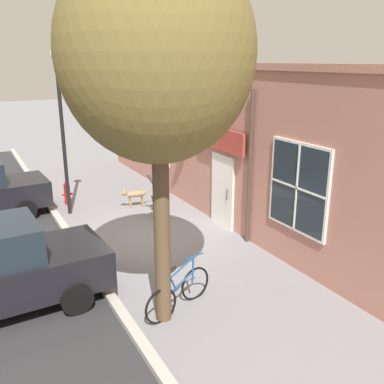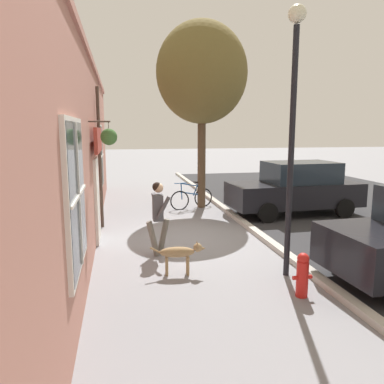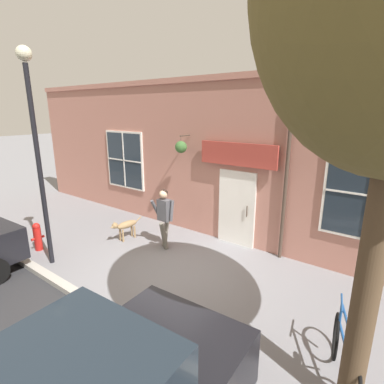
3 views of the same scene
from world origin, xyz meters
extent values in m
plane|color=gray|center=(0.00, 0.00, 0.00)|extent=(90.00, 90.00, 0.00)
cube|color=#B2ADA3|center=(2.00, 0.00, 0.06)|extent=(0.20, 28.00, 0.12)
cube|color=#B27566|center=(-2.35, 0.00, 2.21)|extent=(0.30, 18.00, 4.41)
cube|color=#B27566|center=(-2.35, 0.00, 4.49)|extent=(0.42, 18.00, 0.16)
cube|color=white|center=(-2.18, 0.36, 1.05)|extent=(0.10, 1.10, 2.10)
cube|color=#232D38|center=(-2.15, 0.36, 1.00)|extent=(0.03, 0.90, 1.90)
cylinder|color=#47382D|center=(-2.09, 0.71, 1.05)|extent=(0.03, 0.03, 0.30)
cube|color=#AD3D33|center=(-2.08, 0.36, 2.55)|extent=(0.08, 2.20, 0.60)
cylinder|color=#47382D|center=(-2.12, 1.68, 1.99)|extent=(0.09, 0.09, 3.97)
cylinder|color=#47382D|center=(-1.96, -1.28, 2.96)|extent=(0.44, 0.04, 0.04)
cylinder|color=#47382D|center=(-1.78, -1.28, 2.78)|extent=(0.01, 0.01, 0.34)
cone|color=#2D2823|center=(-1.78, -1.28, 2.56)|extent=(0.32, 0.32, 0.18)
sphere|color=#3D6B33|center=(-1.78, -1.28, 2.65)|extent=(0.34, 0.34, 0.34)
cube|color=white|center=(-2.18, -4.17, 1.95)|extent=(0.08, 1.82, 2.02)
cube|color=#232D38|center=(-2.15, -4.17, 1.95)|extent=(0.03, 1.70, 1.90)
cube|color=white|center=(-2.13, -4.17, 1.95)|extent=(0.04, 0.04, 1.90)
cube|color=white|center=(-2.13, -4.17, 1.95)|extent=(0.04, 1.70, 0.04)
cube|color=white|center=(-2.18, 3.44, 1.95)|extent=(0.08, 1.82, 2.02)
cube|color=#232D38|center=(-2.15, 3.44, 1.95)|extent=(0.03, 1.70, 1.90)
cube|color=white|center=(-2.13, 3.44, 1.95)|extent=(0.04, 0.04, 1.90)
cube|color=white|center=(-2.13, 3.44, 1.95)|extent=(0.04, 1.70, 0.04)
cylinder|color=#6B665B|center=(-0.65, -0.98, 0.40)|extent=(0.29, 0.13, 0.81)
cylinder|color=#6B665B|center=(-0.90, -1.14, 0.40)|extent=(0.29, 0.13, 0.81)
cube|color=#4C4C51|center=(-0.78, -1.06, 1.09)|extent=(0.22, 0.34, 0.58)
sphere|color=tan|center=(-0.76, -1.06, 1.53)|extent=(0.22, 0.22, 0.22)
sphere|color=black|center=(-0.79, -1.06, 1.55)|extent=(0.21, 0.21, 0.21)
cylinder|color=#4C4C51|center=(-0.81, -0.83, 1.10)|extent=(0.16, 0.09, 0.57)
cylinder|color=#4C4C51|center=(-0.68, -1.29, 1.12)|extent=(0.33, 0.09, 0.52)
ellipsoid|color=#997A51|center=(-0.54, -2.32, 0.45)|extent=(0.70, 0.29, 0.21)
cylinder|color=#997A51|center=(-0.33, -2.28, 0.18)|extent=(0.06, 0.06, 0.36)
cylinder|color=#997A51|center=(-0.34, -2.41, 0.18)|extent=(0.06, 0.06, 0.36)
cylinder|color=#997A51|center=(-0.74, -2.24, 0.18)|extent=(0.06, 0.06, 0.36)
cylinder|color=#997A51|center=(-0.75, -2.37, 0.18)|extent=(0.06, 0.06, 0.36)
sphere|color=#997A51|center=(-0.14, -2.36, 0.53)|extent=(0.17, 0.17, 0.17)
cone|color=#997A51|center=(-0.03, -2.37, 0.51)|extent=(0.11, 0.10, 0.09)
cone|color=#997A51|center=(-0.14, -2.31, 0.61)|extent=(0.06, 0.06, 0.07)
cone|color=#997A51|center=(-0.15, -2.41, 0.61)|extent=(0.06, 0.06, 0.07)
cylinder|color=#997A51|center=(-0.96, -2.28, 0.50)|extent=(0.21, 0.06, 0.14)
cylinder|color=brown|center=(1.32, 3.88, 1.82)|extent=(0.29, 0.29, 3.63)
ellipsoid|color=brown|center=(1.32, 3.88, 4.74)|extent=(3.17, 2.86, 3.49)
sphere|color=brown|center=(1.38, 3.88, 4.19)|extent=(2.10, 2.10, 2.10)
torus|color=black|center=(0.47, 3.54, 0.33)|extent=(0.70, 0.19, 0.70)
torus|color=black|center=(1.41, 3.96, 0.33)|extent=(0.70, 0.19, 0.70)
cylinder|color=#1E4C8C|center=(0.94, 3.75, 0.53)|extent=(0.90, 0.44, 0.25)
cylinder|color=#1E4C8C|center=(1.11, 3.82, 0.67)|extent=(0.25, 0.14, 0.46)
cylinder|color=#1E4C8C|center=(0.89, 3.73, 0.85)|extent=(0.76, 0.37, 0.21)
cylinder|color=#1E4C8C|center=(0.54, 3.57, 0.65)|extent=(0.08, 0.06, 0.58)
cylinder|color=#1E4C8C|center=(0.50, 3.55, 0.95)|extent=(0.46, 0.12, 0.03)
ellipsoid|color=black|center=(1.11, 3.82, 0.93)|extent=(0.27, 0.19, 0.11)
cylinder|color=black|center=(2.90, -4.52, 0.31)|extent=(0.63, 0.21, 0.62)
cylinder|color=black|center=(2.82, -2.77, 0.31)|extent=(0.63, 0.21, 0.62)
cylinder|color=black|center=(2.79, 1.19, 0.31)|extent=(0.63, 0.21, 0.62)
cylinder|color=black|center=(2.70, 2.95, 0.31)|extent=(0.63, 0.21, 0.62)
cylinder|color=black|center=(1.54, -2.76, 2.31)|extent=(0.11, 0.11, 4.62)
sphere|color=beige|center=(1.54, -2.76, 4.80)|extent=(0.32, 0.32, 0.32)
cylinder|color=red|center=(1.38, -3.71, 0.31)|extent=(0.20, 0.20, 0.62)
sphere|color=red|center=(1.38, -3.71, 0.67)|extent=(0.20, 0.20, 0.20)
cylinder|color=red|center=(1.50, -3.71, 0.34)|extent=(0.10, 0.07, 0.07)
cylinder|color=red|center=(1.26, -3.71, 0.34)|extent=(0.10, 0.07, 0.07)
camera|label=1|loc=(4.15, 10.26, 4.64)|focal=40.00mm
camera|label=2|loc=(-1.60, -9.22, 2.81)|focal=35.00mm
camera|label=3|loc=(4.84, 4.07, 3.65)|focal=28.00mm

